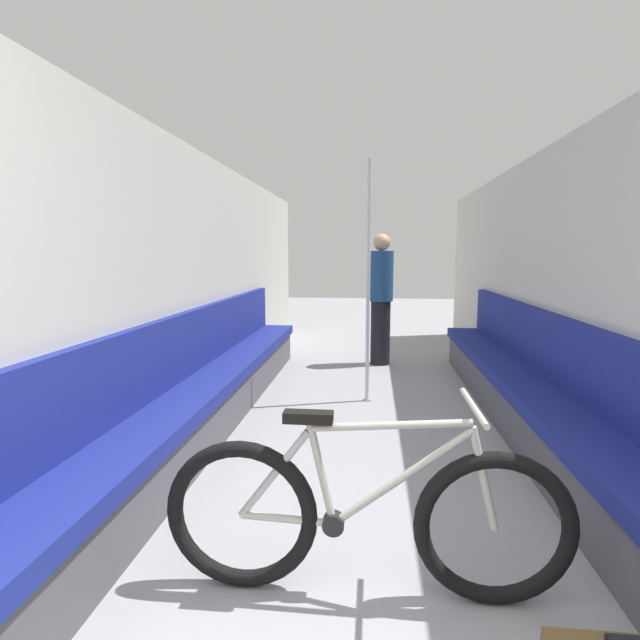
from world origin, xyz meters
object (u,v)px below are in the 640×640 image
grab_pole_near (369,286)px  passenger_standing (381,298)px  bench_seat_row_right (535,401)px  bicycle (364,517)px  bench_seat_row_left (208,391)px

grab_pole_near → passenger_standing: 1.65m
bench_seat_row_right → grab_pole_near: grab_pole_near is taller
grab_pole_near → passenger_standing: size_ratio=1.37×
bicycle → grab_pole_near: 2.85m
passenger_standing → grab_pole_near: bearing=-74.0°
bench_seat_row_right → passenger_standing: passenger_standing is taller
passenger_standing → bench_seat_row_right: bearing=-45.1°
bench_seat_row_right → passenger_standing: 2.81m
bicycle → passenger_standing: size_ratio=1.02×
bench_seat_row_left → passenger_standing: passenger_standing is taller
bench_seat_row_left → grab_pole_near: size_ratio=2.43×
bench_seat_row_right → bench_seat_row_left: bearing=180.0°
bench_seat_row_left → passenger_standing: 2.94m
bench_seat_row_right → grab_pole_near: (-1.26, 0.91, 0.79)m
bench_seat_row_left → bench_seat_row_right: same height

